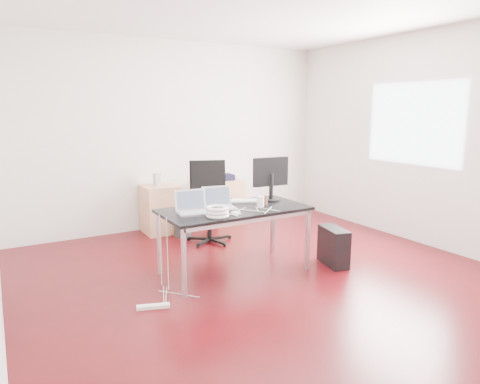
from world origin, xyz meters
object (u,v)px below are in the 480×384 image
desk (234,213)px  office_chair (209,197)px  filing_cabinet_left (161,209)px  pc_tower (333,246)px  filing_cabinet_right (225,201)px

desk → office_chair: 1.24m
office_chair → filing_cabinet_left: 0.88m
filing_cabinet_left → pc_tower: (1.28, -2.31, -0.13)m
filing_cabinet_right → filing_cabinet_left: bearing=180.0°
desk → office_chair: bearing=77.1°
filing_cabinet_right → pc_tower: (0.21, -2.31, -0.13)m
filing_cabinet_left → filing_cabinet_right: (1.07, 0.00, 0.00)m
office_chair → pc_tower: (0.84, -1.59, -0.39)m
pc_tower → office_chair: bearing=131.9°
desk → filing_cabinet_left: size_ratio=2.29×
desk → filing_cabinet_right: bearing=64.8°
desk → pc_tower: desk is taller
desk → filing_cabinet_left: bearing=94.9°
desk → office_chair: (0.28, 1.21, -0.07)m
pc_tower → filing_cabinet_left: bearing=133.2°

